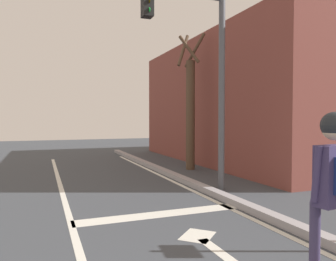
% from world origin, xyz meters
% --- Properties ---
extents(lane_line_center, '(0.12, 20.00, 0.01)m').
position_xyz_m(lane_line_center, '(-0.29, 6.00, 0.00)').
color(lane_line_center, silver).
rests_on(lane_line_center, ground).
extents(lane_line_curbside, '(0.12, 20.00, 0.01)m').
position_xyz_m(lane_line_curbside, '(2.75, 6.00, 0.00)').
color(lane_line_curbside, silver).
rests_on(lane_line_curbside, ground).
extents(stop_bar, '(3.20, 0.40, 0.01)m').
position_xyz_m(stop_bar, '(1.30, 6.44, 0.00)').
color(stop_bar, silver).
rests_on(stop_bar, ground).
extents(lane_arrow_stem, '(0.16, 1.40, 0.01)m').
position_xyz_m(lane_arrow_stem, '(1.46, 4.33, 0.00)').
color(lane_arrow_stem, silver).
rests_on(lane_arrow_stem, ground).
extents(lane_arrow_head, '(0.71, 0.71, 0.01)m').
position_xyz_m(lane_arrow_head, '(1.46, 5.18, 0.00)').
color(lane_arrow_head, silver).
rests_on(lane_arrow_head, ground).
extents(curb_strip, '(0.24, 24.00, 0.14)m').
position_xyz_m(curb_strip, '(3.00, 6.00, 0.07)').
color(curb_strip, '#98959A').
rests_on(curb_strip, ground).
extents(skater, '(0.49, 0.65, 1.79)m').
position_xyz_m(skater, '(1.93, 3.11, 1.23)').
color(skater, '#413A60').
rests_on(skater, skateboard).
extents(traffic_signal_mast, '(4.01, 0.34, 5.24)m').
position_xyz_m(traffic_signal_mast, '(2.67, 7.94, 3.48)').
color(traffic_signal_mast, '#53555D').
rests_on(traffic_signal_mast, ground).
extents(roadside_tree, '(1.04, 1.06, 4.84)m').
position_xyz_m(roadside_tree, '(4.18, 11.22, 2.17)').
color(roadside_tree, brown).
rests_on(roadside_tree, ground).
extents(building_block, '(8.07, 11.20, 5.01)m').
position_xyz_m(building_block, '(8.94, 12.57, 2.51)').
color(building_block, brown).
rests_on(building_block, ground).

